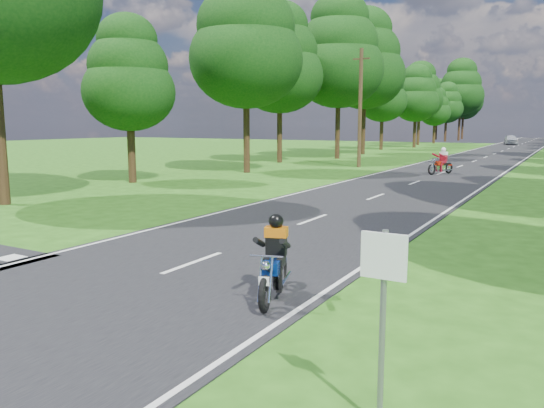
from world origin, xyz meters
The scene contains 9 objects.
ground centered at (0.00, 0.00, 0.00)m, with size 160.00×160.00×0.00m, color #235012.
main_road centered at (0.00, 50.00, 0.01)m, with size 7.00×140.00×0.02m, color black.
road_markings centered at (-0.14, 48.13, 0.02)m, with size 7.40×140.00×0.01m.
treeline centered at (1.43, 60.06, 8.25)m, with size 40.00×115.35×14.78m.
telegraph_pole centered at (-6.00, 28.00, 4.07)m, with size 1.20×0.26×8.00m.
road_sign centered at (5.50, -2.01, 1.34)m, with size 0.45×0.07×2.00m.
rider_near_blue centered at (2.67, 0.84, 0.74)m, with size 0.58×1.73×1.45m, color navy, non-canonical shape.
rider_far_red centered at (0.10, 25.35, 0.81)m, with size 0.63×1.90×1.59m, color #B81F0E, non-canonical shape.
distant_car centered at (-1.15, 75.70, 0.74)m, with size 1.69×4.20×1.43m, color silver.
Camera 1 is at (7.01, -6.79, 2.99)m, focal length 35.00 mm.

